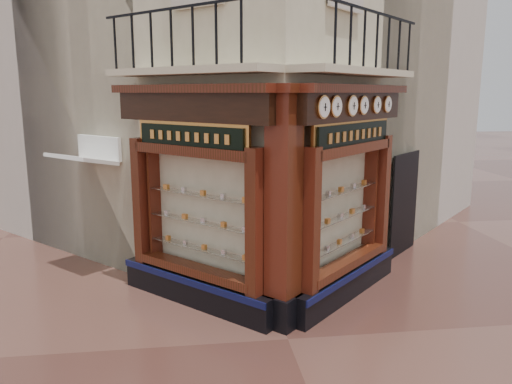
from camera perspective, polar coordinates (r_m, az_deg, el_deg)
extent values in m
plane|color=#4D2B24|center=(8.26, 3.66, -16.43)|extent=(80.00, 80.00, 0.00)
cube|color=beige|center=(13.58, -1.29, 20.43)|extent=(11.31, 11.31, 12.00)
cube|color=beige|center=(15.93, -11.59, 17.04)|extent=(11.31, 11.31, 11.00)
cube|color=beige|center=(16.37, 6.78, 17.02)|extent=(11.31, 11.31, 11.00)
cube|color=black|center=(9.41, -6.93, -11.06)|extent=(2.72, 2.72, 0.55)
cube|color=#0B0F3A|center=(9.21, -7.80, -10.16)|extent=(2.50, 2.50, 0.12)
cube|color=#391A0A|center=(8.06, -0.04, -3.57)|extent=(0.37, 0.37, 2.45)
cube|color=#391A0A|center=(9.97, -12.90, -0.96)|extent=(0.37, 0.37, 2.45)
cube|color=#FFF2C1|center=(9.19, -5.71, -1.92)|extent=(1.80, 1.80, 2.10)
cube|color=black|center=(8.73, -7.36, 9.61)|extent=(2.69, 2.69, 0.50)
cube|color=#391A0A|center=(8.68, -7.75, 11.64)|extent=(2.86, 2.86, 0.14)
cube|color=black|center=(9.84, 10.29, -10.14)|extent=(2.72, 2.72, 0.55)
cube|color=#0B0F3A|center=(9.69, 11.35, -9.18)|extent=(2.50, 2.50, 0.12)
cube|color=#391A0A|center=(8.21, 6.14, -3.35)|extent=(0.37, 0.37, 2.45)
cube|color=#391A0A|center=(10.65, 14.05, -0.25)|extent=(0.37, 0.37, 2.45)
cube|color=#FFF2C1|center=(9.56, 8.85, -1.48)|extent=(1.80, 1.80, 2.10)
cube|color=black|center=(9.19, 10.92, 9.58)|extent=(2.69, 2.69, 0.50)
cube|color=#391A0A|center=(9.15, 11.39, 11.50)|extent=(2.86, 2.86, 0.14)
cube|color=black|center=(8.58, 3.03, -13.28)|extent=(0.78, 0.78, 0.55)
cube|color=#391A0A|center=(7.98, 3.18, -0.60)|extent=(0.64, 0.64, 3.50)
cube|color=#391A0A|center=(7.81, 3.32, 11.77)|extent=(0.85, 0.85, 0.14)
cube|color=beige|center=(8.67, -7.90, 13.55)|extent=(2.97, 2.97, 0.12)
cube|color=black|center=(8.54, -9.75, 19.95)|extent=(2.36, 2.36, 0.04)
cube|color=beige|center=(9.15, 11.57, 13.31)|extent=(2.97, 2.97, 0.12)
cube|color=black|center=(9.10, 13.80, 19.25)|extent=(2.36, 2.36, 0.04)
cylinder|color=#D08B45|center=(7.97, 7.67, 9.60)|extent=(0.30, 0.30, 0.37)
cylinder|color=white|center=(7.95, 7.86, 9.59)|extent=(0.24, 0.24, 0.32)
cube|color=black|center=(7.94, 7.95, 9.59)|extent=(0.02, 0.02, 0.12)
cube|color=black|center=(7.94, 7.95, 9.59)|extent=(0.07, 0.07, 0.01)
cylinder|color=#D08B45|center=(8.32, 9.08, 9.63)|extent=(0.29, 0.29, 0.36)
cylinder|color=white|center=(8.30, 9.27, 9.62)|extent=(0.23, 0.23, 0.31)
cube|color=black|center=(8.30, 9.36, 9.61)|extent=(0.02, 0.02, 0.12)
cube|color=black|center=(8.30, 9.36, 9.61)|extent=(0.07, 0.07, 0.01)
cylinder|color=#D08B45|center=(8.83, 10.90, 9.65)|extent=(0.29, 0.29, 0.36)
cylinder|color=white|center=(8.81, 11.08, 9.64)|extent=(0.24, 0.24, 0.31)
cube|color=black|center=(8.81, 11.16, 9.64)|extent=(0.02, 0.02, 0.12)
cube|color=black|center=(8.81, 11.16, 9.64)|extent=(0.07, 0.07, 0.01)
cylinder|color=#D08B45|center=(9.22, 12.15, 9.66)|extent=(0.27, 0.27, 0.34)
cylinder|color=white|center=(9.21, 12.32, 9.66)|extent=(0.22, 0.22, 0.29)
cube|color=black|center=(9.20, 12.40, 9.65)|extent=(0.02, 0.02, 0.11)
cube|color=black|center=(9.20, 12.40, 9.65)|extent=(0.07, 0.07, 0.01)
cylinder|color=#D08B45|center=(9.72, 13.57, 9.67)|extent=(0.27, 0.27, 0.33)
cylinder|color=white|center=(9.71, 13.73, 9.66)|extent=(0.21, 0.21, 0.28)
cube|color=black|center=(9.70, 13.82, 9.66)|extent=(0.02, 0.02, 0.11)
cube|color=black|center=(9.70, 13.82, 9.66)|extent=(0.07, 0.07, 0.01)
cylinder|color=#D08B45|center=(10.18, 14.74, 9.68)|extent=(0.26, 0.26, 0.32)
cylinder|color=white|center=(10.16, 14.90, 9.67)|extent=(0.21, 0.21, 0.28)
cube|color=black|center=(10.16, 14.98, 9.66)|extent=(0.02, 0.02, 0.11)
cube|color=black|center=(10.16, 14.98, 9.66)|extent=(0.07, 0.07, 0.01)
cube|color=#DA8E40|center=(8.73, -7.47, 6.32)|extent=(1.89, 1.89, 0.50)
cube|color=black|center=(8.70, -7.65, 6.30)|extent=(1.76, 1.76, 0.38)
cube|color=#DA8E40|center=(9.20, 11.02, 6.46)|extent=(2.04, 2.04, 0.55)
cube|color=black|center=(9.18, 11.25, 6.44)|extent=(1.90, 1.90, 0.41)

